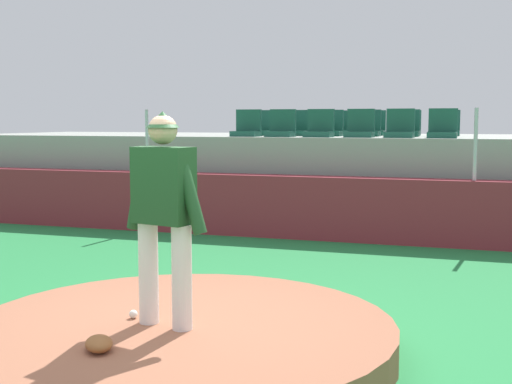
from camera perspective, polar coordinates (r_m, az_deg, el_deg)
ground_plane at (r=5.91m, az=-6.31°, el=-13.42°), size 60.00×60.00×0.00m
pitchers_mound at (r=5.86m, az=-6.33°, el=-12.16°), size 3.62×3.62×0.27m
pitcher at (r=5.53m, az=-7.79°, el=-0.94°), size 0.80×0.36×1.77m
baseball at (r=5.98m, az=-10.33°, el=-10.12°), size 0.07×0.07×0.07m
fielding_glove at (r=5.22m, az=-13.13°, el=-12.37°), size 0.34×0.36×0.11m
brick_barrier at (r=11.22m, az=6.00°, el=-1.36°), size 17.48×0.40×1.05m
fence_post_left at (r=12.25m, az=-9.19°, el=4.29°), size 0.06×0.06×1.11m
fence_post_right at (r=10.89m, az=18.05°, el=3.86°), size 0.06×0.06×1.11m
bleacher_platform at (r=13.65m, az=8.23°, el=1.24°), size 15.89×4.14×1.67m
stadium_chair_0 at (r=12.56m, az=-0.76°, el=5.43°), size 0.48×0.44×0.50m
stadium_chair_1 at (r=12.34m, az=2.16°, el=5.41°), size 0.48×0.44×0.50m
stadium_chair_2 at (r=12.15m, az=5.40°, el=5.38°), size 0.48×0.44×0.50m
stadium_chair_3 at (r=12.04m, az=8.78°, el=5.33°), size 0.48×0.44×0.50m
stadium_chair_4 at (r=11.91m, az=12.05°, el=5.26°), size 0.48×0.44×0.50m
stadium_chair_5 at (r=11.86m, az=15.49°, el=5.17°), size 0.48×0.44×0.50m
stadium_chair_6 at (r=13.39m, az=0.30°, el=5.46°), size 0.48×0.44×0.50m
stadium_chair_7 at (r=13.17m, az=3.40°, el=5.44°), size 0.48×0.44×0.50m
stadium_chair_8 at (r=13.01m, az=6.24°, el=5.41°), size 0.48×0.44×0.50m
stadium_chair_9 at (r=12.90m, az=9.37°, el=5.36°), size 0.48×0.44×0.50m
stadium_chair_10 at (r=12.82m, az=12.55°, el=5.30°), size 0.48×0.44×0.50m
stadium_chair_11 at (r=12.77m, az=15.48°, el=5.22°), size 0.48×0.44×0.50m
stadium_chair_12 at (r=14.24m, az=1.61°, el=5.50°), size 0.48×0.44×0.50m
stadium_chair_13 at (r=14.08m, az=4.37°, el=5.48°), size 0.48×0.44×0.50m
stadium_chair_14 at (r=13.91m, az=7.13°, el=5.44°), size 0.48×0.44×0.50m
stadium_chair_15 at (r=13.80m, az=9.85°, el=5.39°), size 0.48×0.44×0.50m
stadium_chair_16 at (r=13.73m, az=12.72°, el=5.33°), size 0.48×0.44×0.50m
stadium_chair_17 at (r=13.65m, az=15.83°, el=5.25°), size 0.48×0.44×0.50m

